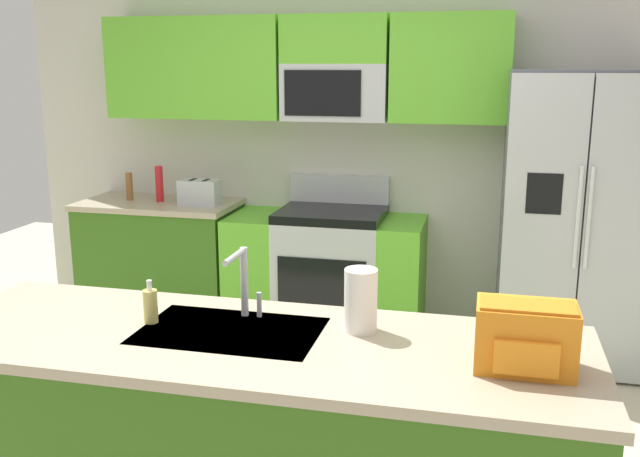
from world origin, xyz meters
TOP-DOWN VIEW (x-y plane):
  - kitchen_wall_unit at (-0.14, 2.08)m, footprint 5.20×0.43m
  - back_counter at (-1.50, 1.80)m, footprint 1.14×0.63m
  - range_oven at (-0.24, 1.80)m, footprint 1.36×0.61m
  - refrigerator at (1.38, 1.73)m, footprint 0.90×0.76m
  - island_counter at (0.02, -0.55)m, footprint 2.48×0.83m
  - toaster at (-1.15, 1.75)m, footprint 0.28×0.16m
  - pepper_mill at (-1.72, 1.80)m, footprint 0.05×0.05m
  - bottle_red at (-1.48, 1.80)m, footprint 0.06×0.06m
  - sink_faucet at (-0.07, -0.36)m, footprint 0.08×0.21m
  - soap_dispenser at (-0.41, -0.49)m, footprint 0.06×0.06m
  - paper_towel_roll at (0.40, -0.39)m, footprint 0.12×0.12m
  - backpack at (0.98, -0.60)m, footprint 0.32×0.22m

SIDE VIEW (x-z plane):
  - range_oven at x=-0.24m, z-range -0.11..0.99m
  - back_counter at x=-1.50m, z-range 0.00..0.90m
  - island_counter at x=0.02m, z-range 0.00..0.90m
  - refrigerator at x=1.38m, z-range 0.00..1.85m
  - soap_dispenser at x=-0.41m, z-range 0.88..1.05m
  - toaster at x=-1.15m, z-range 0.90..1.08m
  - pepper_mill at x=-1.72m, z-range 0.90..1.10m
  - backpack at x=0.98m, z-range 0.90..1.13m
  - paper_towel_roll at x=0.40m, z-range 0.90..1.14m
  - bottle_red at x=-1.48m, z-range 0.90..1.16m
  - sink_faucet at x=-0.07m, z-range 0.93..1.21m
  - kitchen_wall_unit at x=-0.14m, z-range 0.17..2.77m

